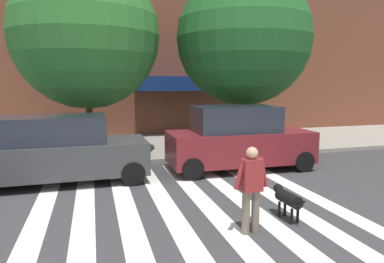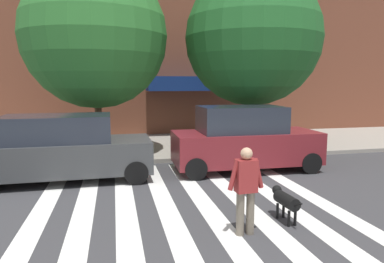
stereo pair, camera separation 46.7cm
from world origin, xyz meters
The scene contains 9 objects.
ground_plane centered at (0.00, 5.67, 0.00)m, with size 160.00×160.00×0.00m, color #353538.
sidewalk_far centered at (0.00, 14.35, 0.07)m, with size 80.00×6.00×0.15m, color gray.
crosswalk_stripes centered at (0.31, 5.67, 0.00)m, with size 6.75×10.75×0.01m.
parked_car_behind_first centered at (-2.68, 9.84, 0.93)m, with size 4.84×2.04×1.89m.
parked_car_third_in_line centered at (2.81, 9.84, 0.99)m, with size 4.63×1.97×2.06m.
street_tree_nearest centered at (-1.79, 12.72, 4.43)m, with size 5.14×5.14×6.85m.
street_tree_middle centered at (4.05, 12.36, 4.49)m, with size 5.19×5.19×6.95m.
pedestrian_dog_walker centered at (1.08, 5.30, 0.93)m, with size 0.71×0.26×1.64m.
dog_on_leash centered at (2.10, 5.72, 0.44)m, with size 0.29×1.03×0.65m.
Camera 1 is at (-1.67, -0.32, 2.79)m, focal length 32.42 mm.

